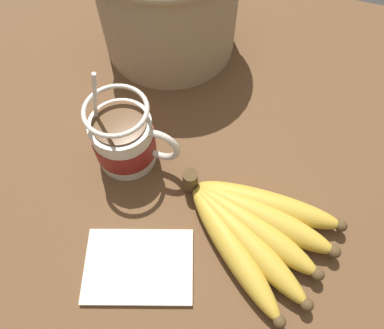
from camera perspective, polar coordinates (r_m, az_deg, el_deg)
name	(u,v)px	position (r cm, az deg, el deg)	size (l,w,h in cm)	color
table	(190,186)	(53.09, -0.36, -3.23)	(92.45, 92.45, 3.70)	brown
coffee_mug	(125,139)	(50.49, -10.20, 3.77)	(12.84, 8.32, 16.10)	beige
banana_bunch	(254,227)	(47.36, 9.38, -9.41)	(21.35, 16.21, 4.08)	#4C381E
napkin	(139,266)	(47.22, -8.11, -15.06)	(15.21, 12.69, 0.60)	beige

